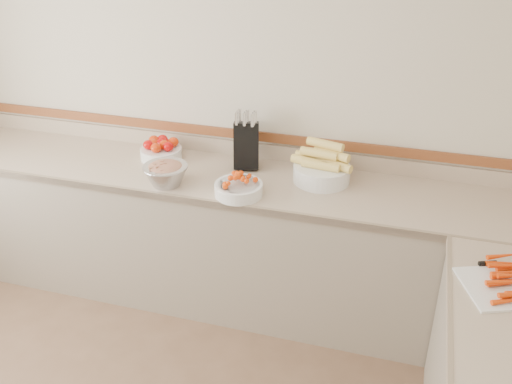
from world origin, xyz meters
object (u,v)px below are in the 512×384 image
(corn_bowl, at_px, (322,168))
(cutting_board, at_px, (510,283))
(knife_block, at_px, (246,144))
(rhubarb_bowl, at_px, (166,173))
(tomato_bowl, at_px, (161,150))
(cherry_tomato_bowl, at_px, (239,187))

(corn_bowl, bearing_deg, cutting_board, -38.38)
(knife_block, relative_size, rhubarb_bowl, 1.41)
(tomato_bowl, distance_m, corn_bowl, 1.05)
(rhubarb_bowl, height_order, cutting_board, rhubarb_bowl)
(cutting_board, bearing_deg, cherry_tomato_bowl, 161.49)
(knife_block, height_order, cherry_tomato_bowl, knife_block)
(cutting_board, bearing_deg, corn_bowl, 141.62)
(cutting_board, bearing_deg, tomato_bowl, 158.41)
(knife_block, xyz_separation_m, tomato_bowl, (-0.56, -0.04, -0.09))
(corn_bowl, xyz_separation_m, cutting_board, (0.98, -0.78, -0.06))
(knife_block, relative_size, cherry_tomato_bowl, 1.36)
(tomato_bowl, bearing_deg, cherry_tomato_bowl, -27.94)
(knife_block, height_order, tomato_bowl, knife_block)
(cherry_tomato_bowl, bearing_deg, cutting_board, -18.51)
(cherry_tomato_bowl, bearing_deg, corn_bowl, 36.55)
(knife_block, bearing_deg, cherry_tomato_bowl, -79.28)
(knife_block, bearing_deg, rhubarb_bowl, -135.36)
(corn_bowl, xyz_separation_m, rhubarb_bowl, (-0.86, -0.31, -0.00))
(cherry_tomato_bowl, relative_size, corn_bowl, 0.74)
(tomato_bowl, height_order, rhubarb_bowl, rhubarb_bowl)
(knife_block, bearing_deg, tomato_bowl, -176.33)
(corn_bowl, height_order, rhubarb_bowl, corn_bowl)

